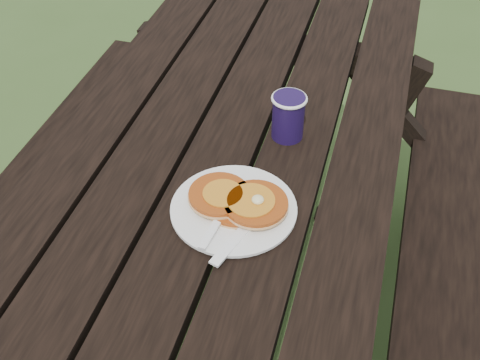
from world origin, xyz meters
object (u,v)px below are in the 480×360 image
(picnic_table, at_px, (218,280))
(pancake_stack, at_px, (238,201))
(coffee_cup, at_px, (288,114))
(plate, at_px, (234,209))

(picnic_table, xyz_separation_m, pancake_stack, (0.09, -0.11, 0.41))
(coffee_cup, bearing_deg, plate, -100.60)
(picnic_table, xyz_separation_m, plate, (0.08, -0.11, 0.39))
(pancake_stack, bearing_deg, plate, -142.09)
(picnic_table, relative_size, pancake_stack, 9.20)
(picnic_table, xyz_separation_m, coffee_cup, (0.13, 0.14, 0.44))
(coffee_cup, bearing_deg, picnic_table, -131.18)
(plate, relative_size, coffee_cup, 2.28)
(pancake_stack, distance_m, coffee_cup, 0.26)
(picnic_table, relative_size, plate, 7.55)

